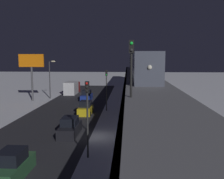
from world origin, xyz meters
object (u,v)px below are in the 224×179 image
at_px(sedan_yellow, 85,109).
at_px(traffic_light_near, 87,108).
at_px(subway_train, 137,62).
at_px(traffic_light_mid, 106,84).
at_px(sedan_black, 70,128).
at_px(box_truck, 72,88).
at_px(commercial_billboard, 31,65).
at_px(sedan_green, 12,166).
at_px(rail_signal, 131,59).
at_px(sedan_blue, 87,96).

bearing_deg(sedan_yellow, traffic_light_near, -80.10).
xyz_separation_m(subway_train, traffic_light_mid, (5.36, 21.98, -3.09)).
relative_size(sedan_black, traffic_light_mid, 0.73).
bearing_deg(box_truck, commercial_billboard, 62.33).
bearing_deg(sedan_yellow, commercial_billboard, 137.26).
bearing_deg(sedan_green, traffic_light_near, 39.86).
distance_m(rail_signal, sedan_blue, 33.46).
bearing_deg(box_truck, subway_train, -168.55).
bearing_deg(sedan_blue, traffic_light_near, -80.81).
height_order(rail_signal, sedan_yellow, rail_signal).
bearing_deg(box_truck, rail_signal, 107.75).
relative_size(sedan_yellow, sedan_blue, 0.86).
height_order(sedan_blue, commercial_billboard, commercial_billboard).
distance_m(subway_train, traffic_light_mid, 22.83).
relative_size(sedan_black, commercial_billboard, 0.53).
height_order(sedan_blue, traffic_light_near, traffic_light_near).
distance_m(sedan_yellow, traffic_light_near, 17.22).
distance_m(rail_signal, traffic_light_mid, 22.38).
height_order(sedan_blue, sedan_black, same).
height_order(sedan_black, traffic_light_mid, traffic_light_mid).
bearing_deg(box_truck, sedan_green, 96.51).
bearing_deg(traffic_light_mid, box_truck, -63.39).
distance_m(subway_train, sedan_yellow, 26.71).
bearing_deg(rail_signal, sedan_black, -53.62).
distance_m(traffic_light_near, traffic_light_mid, 19.20).
relative_size(subway_train, traffic_light_mid, 11.57).
relative_size(sedan_yellow, traffic_light_near, 0.63).
height_order(subway_train, commercial_billboard, subway_train).
xyz_separation_m(rail_signal, sedan_black, (6.42, -8.72, -7.44)).
bearing_deg(commercial_billboard, sedan_black, 119.20).
relative_size(sedan_yellow, box_truck, 0.54).
bearing_deg(sedan_yellow, rail_signal, -71.46).
xyz_separation_m(sedan_yellow, sedan_green, (1.80, 20.55, 0.01)).
distance_m(sedan_green, traffic_light_mid, 23.84).
xyz_separation_m(sedan_yellow, traffic_light_mid, (-2.90, -2.58, 3.41)).
relative_size(rail_signal, box_truck, 0.54).
bearing_deg(box_truck, sedan_black, 101.66).
bearing_deg(sedan_yellow, sedan_black, -90.00).
bearing_deg(sedan_blue, rail_signal, -75.41).
bearing_deg(traffic_light_near, sedan_yellow, -80.10).
height_order(subway_train, rail_signal, rail_signal).
xyz_separation_m(subway_train, traffic_light_near, (5.36, 41.18, -3.09)).
xyz_separation_m(sedan_blue, sedan_green, (0.00, 32.97, 0.00)).
distance_m(sedan_blue, traffic_light_near, 29.62).
bearing_deg(sedan_black, subway_train, 76.71).
bearing_deg(box_truck, sedan_blue, 117.77).
relative_size(box_truck, traffic_light_near, 1.16).
xyz_separation_m(rail_signal, traffic_light_mid, (3.52, -21.73, -4.04)).
relative_size(traffic_light_mid, commercial_billboard, 0.72).
xyz_separation_m(sedan_yellow, sedan_blue, (1.80, -12.43, 0.01)).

